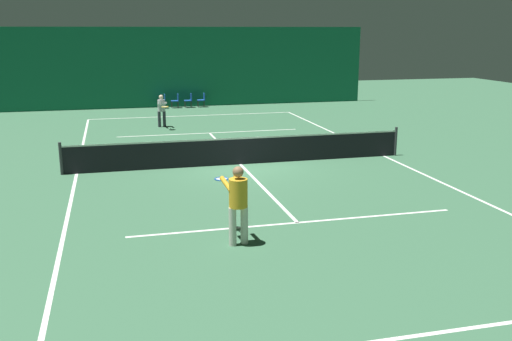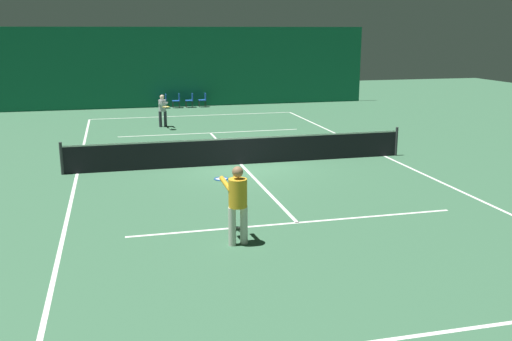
{
  "view_description": "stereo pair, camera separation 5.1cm",
  "coord_description": "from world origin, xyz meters",
  "px_view_note": "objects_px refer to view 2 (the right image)",
  "views": [
    {
      "loc": [
        -4.23,
        -18.97,
        4.61
      ],
      "look_at": [
        -0.69,
        -4.96,
        1.01
      ],
      "focal_mm": 40.0,
      "sensor_mm": 36.0,
      "label": 1
    },
    {
      "loc": [
        -4.18,
        -18.99,
        4.61
      ],
      "look_at": [
        -0.69,
        -4.96,
        1.01
      ],
      "focal_mm": 40.0,
      "sensor_mm": 36.0,
      "label": 2
    }
  ],
  "objects_px": {
    "courtside_chair_0": "(164,100)",
    "courtside_chair_2": "(190,99)",
    "player_far": "(163,108)",
    "courtside_chair_3": "(203,99)",
    "player_near": "(237,199)",
    "tennis_net": "(241,150)",
    "courtside_chair_1": "(177,100)"
  },
  "relations": [
    {
      "from": "courtside_chair_2",
      "to": "courtside_chair_3",
      "type": "xyz_separation_m",
      "value": [
        0.79,
        0.0,
        0.0
      ]
    },
    {
      "from": "courtside_chair_1",
      "to": "courtside_chair_3",
      "type": "height_order",
      "value": "same"
    },
    {
      "from": "player_near",
      "to": "courtside_chair_1",
      "type": "bearing_deg",
      "value": -12.79
    },
    {
      "from": "tennis_net",
      "to": "courtside_chair_3",
      "type": "height_order",
      "value": "tennis_net"
    },
    {
      "from": "tennis_net",
      "to": "courtside_chair_0",
      "type": "relative_size",
      "value": 14.29
    },
    {
      "from": "courtside_chair_0",
      "to": "courtside_chair_3",
      "type": "xyz_separation_m",
      "value": [
        2.38,
        0.0,
        0.0
      ]
    },
    {
      "from": "player_far",
      "to": "courtside_chair_2",
      "type": "distance_m",
      "value": 7.13
    },
    {
      "from": "player_far",
      "to": "courtside_chair_3",
      "type": "bearing_deg",
      "value": 150.6
    },
    {
      "from": "tennis_net",
      "to": "courtside_chair_0",
      "type": "xyz_separation_m",
      "value": [
        -1.3,
        15.35,
        -0.03
      ]
    },
    {
      "from": "courtside_chair_2",
      "to": "courtside_chair_3",
      "type": "relative_size",
      "value": 1.0
    },
    {
      "from": "courtside_chair_1",
      "to": "courtside_chair_2",
      "type": "relative_size",
      "value": 1.0
    },
    {
      "from": "courtside_chair_3",
      "to": "player_far",
      "type": "bearing_deg",
      "value": -24.13
    },
    {
      "from": "player_near",
      "to": "courtside_chair_1",
      "type": "height_order",
      "value": "player_near"
    },
    {
      "from": "tennis_net",
      "to": "courtside_chair_3",
      "type": "xyz_separation_m",
      "value": [
        1.09,
        15.35,
        -0.03
      ]
    },
    {
      "from": "courtside_chair_2",
      "to": "courtside_chair_3",
      "type": "distance_m",
      "value": 0.79
    },
    {
      "from": "player_near",
      "to": "courtside_chair_2",
      "type": "xyz_separation_m",
      "value": [
        2.01,
        22.76,
        -0.54
      ]
    },
    {
      "from": "tennis_net",
      "to": "courtside_chair_2",
      "type": "height_order",
      "value": "tennis_net"
    },
    {
      "from": "player_near",
      "to": "courtside_chair_3",
      "type": "xyz_separation_m",
      "value": [
        2.81,
        22.76,
        -0.54
      ]
    },
    {
      "from": "courtside_chair_2",
      "to": "courtside_chair_1",
      "type": "bearing_deg",
      "value": -90.0
    },
    {
      "from": "courtside_chair_1",
      "to": "courtside_chair_2",
      "type": "distance_m",
      "value": 0.79
    },
    {
      "from": "courtside_chair_3",
      "to": "courtside_chair_0",
      "type": "bearing_deg",
      "value": -90.0
    },
    {
      "from": "player_far",
      "to": "player_near",
      "type": "bearing_deg",
      "value": -4.47
    },
    {
      "from": "player_near",
      "to": "tennis_net",
      "type": "bearing_deg",
      "value": -22.79
    },
    {
      "from": "courtside_chair_0",
      "to": "courtside_chair_2",
      "type": "relative_size",
      "value": 1.0
    },
    {
      "from": "tennis_net",
      "to": "player_near",
      "type": "distance_m",
      "value": 7.63
    },
    {
      "from": "tennis_net",
      "to": "player_far",
      "type": "relative_size",
      "value": 7.74
    },
    {
      "from": "player_near",
      "to": "courtside_chair_0",
      "type": "relative_size",
      "value": 2.1
    },
    {
      "from": "player_near",
      "to": "player_far",
      "type": "distance_m",
      "value": 16.01
    },
    {
      "from": "tennis_net",
      "to": "courtside_chair_0",
      "type": "distance_m",
      "value": 15.4
    },
    {
      "from": "courtside_chair_2",
      "to": "player_far",
      "type": "bearing_deg",
      "value": -18.29
    },
    {
      "from": "player_far",
      "to": "courtside_chair_1",
      "type": "height_order",
      "value": "player_far"
    },
    {
      "from": "courtside_chair_1",
      "to": "player_far",
      "type": "bearing_deg",
      "value": -12.03
    }
  ]
}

